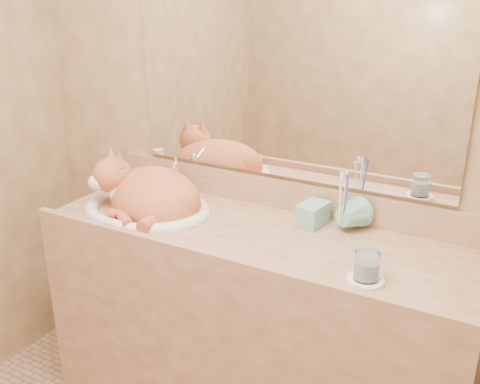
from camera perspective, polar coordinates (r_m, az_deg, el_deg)
The scene contains 12 objects.
wall_back at distance 2.06m, azimuth 5.14°, elevation 8.70°, with size 2.40×0.02×2.50m, color brown.
vanity_counter at distance 2.17m, azimuth 1.38°, elevation -14.53°, with size 1.60×0.55×0.85m, color brown, non-canonical shape.
mirror at distance 2.03m, azimuth 5.13°, elevation 12.51°, with size 1.30×0.02×0.80m, color white.
sink_basin at distance 2.15m, azimuth -10.01°, elevation 0.09°, with size 0.52×0.43×0.16m, color white, non-canonical shape.
faucet at distance 2.30m, azimuth -6.92°, elevation 1.57°, with size 0.04×0.11×0.16m, color white, non-canonical shape.
cat at distance 2.16m, azimuth -9.84°, elevation 0.07°, with size 0.44×0.36×0.24m, color #B24B29, non-canonical shape.
soap_dispenser at distance 1.95m, azimuth 6.91°, elevation -1.52°, with size 0.08×0.09×0.19m, color #72B7A2.
toothbrush_cup at distance 1.96m, azimuth 10.77°, elevation -2.90°, with size 0.12×0.12×0.11m, color #72B7A2.
toothbrushes at distance 1.93m, azimuth 10.94°, elevation -0.60°, with size 0.04×0.04×0.24m, color white, non-canonical shape.
saucer at distance 1.69m, azimuth 13.22°, elevation -9.13°, with size 0.12×0.12×0.01m, color white.
water_glass at distance 1.66m, azimuth 13.37°, elevation -7.64°, with size 0.08×0.08×0.09m, color white.
lotion_bottle at distance 2.40m, azimuth -12.34°, elevation 1.61°, with size 0.05×0.05×0.12m, color white.
Camera 1 is at (0.80, -0.85, 1.69)m, focal length 40.00 mm.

